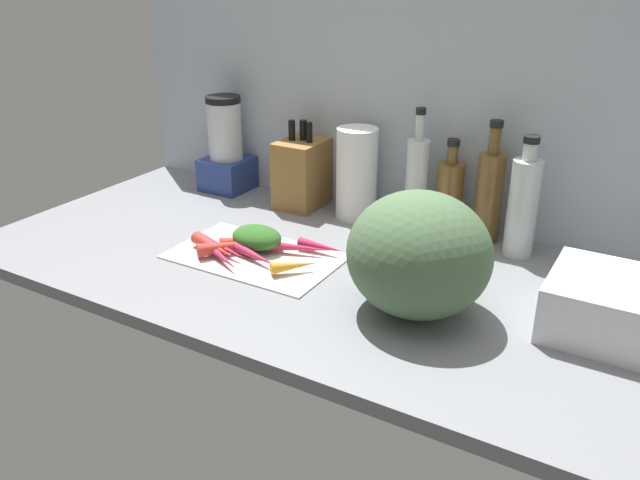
# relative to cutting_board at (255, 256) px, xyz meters

# --- Properties ---
(ground_plane) EXTENTS (1.70, 0.80, 0.03)m
(ground_plane) POSITION_rel_cutting_board_xyz_m (0.17, 0.06, -0.02)
(ground_plane) COLOR slate
(wall_back) EXTENTS (1.70, 0.03, 0.60)m
(wall_back) POSITION_rel_cutting_board_xyz_m (0.17, 0.44, 0.30)
(wall_back) COLOR #ADB7C1
(wall_back) RESTS_ON ground_plane
(cutting_board) EXTENTS (0.40, 0.24, 0.01)m
(cutting_board) POSITION_rel_cutting_board_xyz_m (0.00, 0.00, 0.00)
(cutting_board) COLOR beige
(cutting_board) RESTS_ON ground_plane
(carrot_0) EXTENTS (0.16, 0.10, 0.02)m
(carrot_0) POSITION_rel_cutting_board_xyz_m (-0.05, -0.07, 0.02)
(carrot_0) COLOR #B2264C
(carrot_0) RESTS_ON cutting_board
(carrot_1) EXTENTS (0.15, 0.07, 0.03)m
(carrot_1) POSITION_rel_cutting_board_xyz_m (-0.09, -0.04, 0.02)
(carrot_1) COLOR red
(carrot_1) RESTS_ON cutting_board
(carrot_2) EXTENTS (0.16, 0.06, 0.03)m
(carrot_2) POSITION_rel_cutting_board_xyz_m (-0.07, -0.04, 0.02)
(carrot_2) COLOR #B2264C
(carrot_2) RESTS_ON cutting_board
(carrot_3) EXTENTS (0.14, 0.16, 0.03)m
(carrot_3) POSITION_rel_cutting_board_xyz_m (-0.05, -0.01, 0.02)
(carrot_3) COLOR red
(carrot_3) RESTS_ON cutting_board
(carrot_4) EXTENTS (0.15, 0.06, 0.03)m
(carrot_4) POSITION_rel_cutting_board_xyz_m (0.02, -0.03, 0.02)
(carrot_4) COLOR #B2264C
(carrot_4) RESTS_ON cutting_board
(carrot_5) EXTENTS (0.09, 0.10, 0.03)m
(carrot_5) POSITION_rel_cutting_board_xyz_m (0.13, -0.03, 0.02)
(carrot_5) COLOR orange
(carrot_5) RESTS_ON cutting_board
(carrot_6) EXTENTS (0.10, 0.10, 0.03)m
(carrot_6) POSITION_rel_cutting_board_xyz_m (-0.05, 0.02, 0.02)
(carrot_6) COLOR red
(carrot_6) RESTS_ON cutting_board
(carrot_7) EXTENTS (0.09, 0.10, 0.03)m
(carrot_7) POSITION_rel_cutting_board_xyz_m (-0.05, 0.08, 0.02)
(carrot_7) COLOR orange
(carrot_7) RESTS_ON cutting_board
(carrot_8) EXTENTS (0.16, 0.08, 0.03)m
(carrot_8) POSITION_rel_cutting_board_xyz_m (0.08, 0.06, 0.02)
(carrot_8) COLOR #B2264C
(carrot_8) RESTS_ON cutting_board
(carrot_9) EXTENTS (0.12, 0.03, 0.03)m
(carrot_9) POSITION_rel_cutting_board_xyz_m (0.13, 0.09, 0.02)
(carrot_9) COLOR #B2264C
(carrot_9) RESTS_ON cutting_board
(carrot_greens_pile) EXTENTS (0.13, 0.10, 0.05)m
(carrot_greens_pile) POSITION_rel_cutting_board_xyz_m (-0.02, 0.03, 0.03)
(carrot_greens_pile) COLOR #2D6023
(carrot_greens_pile) RESTS_ON cutting_board
(winter_squash) EXTENTS (0.28, 0.27, 0.25)m
(winter_squash) POSITION_rel_cutting_board_xyz_m (0.42, -0.04, 0.12)
(winter_squash) COLOR #4C6B47
(winter_squash) RESTS_ON ground_plane
(knife_block) EXTENTS (0.12, 0.15, 0.24)m
(knife_block) POSITION_rel_cutting_board_xyz_m (-0.09, 0.35, 0.09)
(knife_block) COLOR olive
(knife_block) RESTS_ON ground_plane
(blender_appliance) EXTENTS (0.13, 0.13, 0.28)m
(blender_appliance) POSITION_rel_cutting_board_xyz_m (-0.36, 0.36, 0.12)
(blender_appliance) COLOR navy
(blender_appliance) RESTS_ON ground_plane
(paper_towel_roll) EXTENTS (0.11, 0.11, 0.24)m
(paper_towel_roll) POSITION_rel_cutting_board_xyz_m (0.08, 0.35, 0.12)
(paper_towel_roll) COLOR white
(paper_towel_roll) RESTS_ON ground_plane
(bottle_0) EXTENTS (0.06, 0.06, 0.31)m
(bottle_0) POSITION_rel_cutting_board_xyz_m (0.25, 0.36, 0.12)
(bottle_0) COLOR silver
(bottle_0) RESTS_ON ground_plane
(bottle_1) EXTENTS (0.07, 0.07, 0.24)m
(bottle_1) POSITION_rel_cutting_board_xyz_m (0.33, 0.38, 0.09)
(bottle_1) COLOR brown
(bottle_1) RESTS_ON ground_plane
(bottle_2) EXTENTS (0.07, 0.07, 0.30)m
(bottle_2) POSITION_rel_cutting_board_xyz_m (0.43, 0.38, 0.12)
(bottle_2) COLOR brown
(bottle_2) RESTS_ON ground_plane
(bottle_3) EXTENTS (0.07, 0.07, 0.29)m
(bottle_3) POSITION_rel_cutting_board_xyz_m (0.53, 0.33, 0.12)
(bottle_3) COLOR silver
(bottle_3) RESTS_ON ground_plane
(dish_rack) EXTENTS (0.30, 0.22, 0.11)m
(dish_rack) POSITION_rel_cutting_board_xyz_m (0.80, 0.07, 0.05)
(dish_rack) COLOR silver
(dish_rack) RESTS_ON ground_plane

